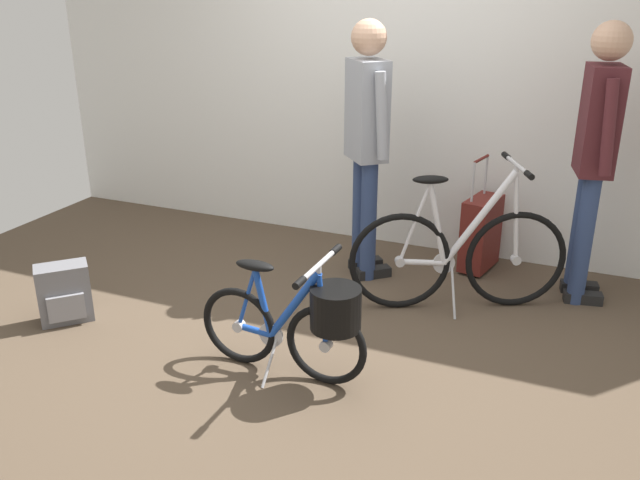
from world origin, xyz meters
TOP-DOWN VIEW (x-y plane):
  - ground_plane at (0.00, 0.00)m, footprint 6.06×6.06m
  - back_wall at (0.00, 1.70)m, footprint 6.06×0.10m
  - folding_bike_foreground at (0.17, -0.41)m, footprint 0.96×0.53m
  - display_bike_left at (0.73, 0.72)m, footprint 1.27×0.69m
  - visitor_near_wall at (0.02, 0.98)m, footprint 0.39×0.42m
  - visitor_browsing at (1.44, 1.17)m, footprint 0.32×0.53m
  - rolling_suitcase at (0.76, 1.38)m, footprint 0.25×0.39m
  - backpack_on_floor at (-1.44, -0.40)m, footprint 0.34×0.34m

SIDE VIEW (x-z plane):
  - ground_plane at x=0.00m, z-range 0.00..0.00m
  - backpack_on_floor at x=-1.44m, z-range 0.00..0.36m
  - rolling_suitcase at x=0.76m, z-range -0.13..0.70m
  - folding_bike_foreground at x=0.17m, z-range 0.00..0.69m
  - display_bike_left at x=0.73m, z-range -0.12..0.85m
  - visitor_near_wall at x=0.02m, z-range 0.14..1.89m
  - visitor_browsing at x=1.44m, z-range 0.14..1.91m
  - back_wall at x=0.00m, z-range 0.00..2.78m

